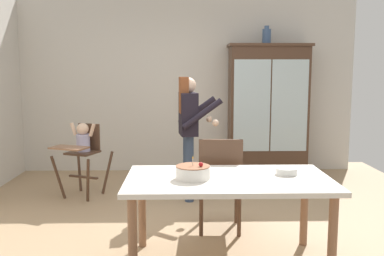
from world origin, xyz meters
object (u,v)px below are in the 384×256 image
(high_chair_with_toddler, at_px, (83,146))
(adult_person, at_px, (189,123))
(birthday_cake, at_px, (193,172))
(ceramic_vase, at_px, (267,36))
(dining_chair_far_side, at_px, (220,178))
(china_cabinet, at_px, (268,109))
(dining_table, at_px, (228,188))
(serving_bowl, at_px, (287,171))

(high_chair_with_toddler, relative_size, adult_person, 0.62)
(birthday_cake, bearing_deg, ceramic_vase, 69.24)
(birthday_cake, xyz_separation_m, dining_chair_far_side, (0.29, 0.71, -0.24))
(dining_chair_far_side, bearing_deg, high_chair_with_toddler, -34.95)
(china_cabinet, relative_size, adult_person, 1.31)
(china_cabinet, xyz_separation_m, dining_chair_far_side, (-0.96, -2.45, -0.45))
(china_cabinet, xyz_separation_m, adult_person, (-1.25, -1.34, -0.04))
(adult_person, relative_size, dining_chair_far_side, 1.59)
(china_cabinet, height_order, birthday_cake, china_cabinet)
(adult_person, height_order, birthday_cake, adult_person)
(china_cabinet, xyz_separation_m, dining_table, (-0.95, -3.12, -0.36))
(china_cabinet, xyz_separation_m, birthday_cake, (-1.24, -3.16, -0.21))
(china_cabinet, height_order, serving_bowl, china_cabinet)
(high_chair_with_toddler, relative_size, serving_bowl, 5.28)
(ceramic_vase, bearing_deg, dining_chair_far_side, -110.40)
(china_cabinet, bearing_deg, ceramic_vase, 175.13)
(adult_person, distance_m, serving_bowl, 1.88)
(high_chair_with_toddler, xyz_separation_m, dining_table, (1.64, -1.95, -0.00))
(adult_person, distance_m, dining_chair_far_side, 1.22)
(high_chair_with_toddler, distance_m, dining_chair_far_side, 2.08)
(china_cabinet, distance_m, dining_table, 3.28)
(dining_table, bearing_deg, birthday_cake, -173.37)
(birthday_cake, bearing_deg, serving_bowl, 9.32)
(adult_person, xyz_separation_m, dining_chair_far_side, (0.29, -1.11, -0.41))
(high_chair_with_toddler, height_order, adult_person, adult_person)
(serving_bowl, bearing_deg, china_cabinet, 81.54)
(adult_person, distance_m, birthday_cake, 1.83)
(dining_table, xyz_separation_m, dining_chair_far_side, (-0.00, 0.67, -0.10))
(high_chair_with_toddler, bearing_deg, birthday_cake, -33.65)
(serving_bowl, relative_size, dining_chair_far_side, 0.19)
(china_cabinet, xyz_separation_m, ceramic_vase, (-0.04, 0.00, 1.12))
(china_cabinet, height_order, dining_table, china_cabinet)
(dining_table, distance_m, birthday_cake, 0.33)
(adult_person, bearing_deg, ceramic_vase, -48.86)
(dining_table, relative_size, dining_chair_far_side, 1.74)
(dining_table, xyz_separation_m, serving_bowl, (0.50, 0.10, 0.12))
(ceramic_vase, xyz_separation_m, dining_chair_far_side, (-0.91, -2.45, -1.57))
(dining_chair_far_side, bearing_deg, adult_person, -72.36)
(adult_person, bearing_deg, dining_chair_far_side, -172.41)
(ceramic_vase, height_order, adult_person, ceramic_vase)
(dining_chair_far_side, bearing_deg, ceramic_vase, -107.35)
(ceramic_vase, distance_m, dining_chair_far_side, 3.05)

